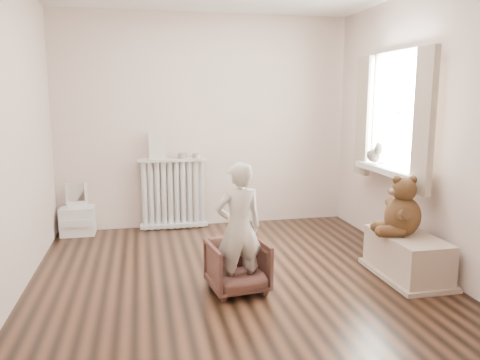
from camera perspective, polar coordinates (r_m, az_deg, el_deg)
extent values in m
cube|color=black|center=(4.35, -0.71, -11.53)|extent=(3.60, 3.60, 0.01)
cube|color=beige|center=(5.83, -4.24, 7.07)|extent=(3.60, 0.02, 2.60)
cube|color=beige|center=(2.33, 7.96, 2.49)|extent=(3.60, 0.02, 2.60)
cube|color=beige|center=(4.11, -26.30, 4.80)|extent=(0.02, 3.60, 2.60)
cube|color=beige|center=(4.75, 21.18, 5.74)|extent=(0.02, 3.60, 2.60)
cube|color=white|center=(4.98, 19.01, 7.77)|extent=(0.03, 0.90, 1.10)
cube|color=silver|center=(4.98, 17.74, 1.14)|extent=(0.22, 1.10, 0.06)
cube|color=#B5A58E|center=(4.44, 21.52, 6.63)|extent=(0.06, 0.26, 1.30)
cube|color=#B5A58E|center=(5.43, 14.86, 7.49)|extent=(0.06, 0.26, 1.30)
cube|color=silver|center=(5.79, -8.09, -2.12)|extent=(0.83, 0.16, 0.87)
cube|color=beige|center=(5.68, -10.06, 4.15)|extent=(0.19, 0.02, 0.32)
cylinder|color=#A59E8C|center=(5.71, -7.07, 2.96)|extent=(0.11, 0.11, 0.06)
cylinder|color=#A59E8C|center=(5.73, -5.36, 2.97)|extent=(0.10, 0.10, 0.06)
cube|color=silver|center=(5.82, -19.21, -3.68)|extent=(0.39, 0.28, 0.61)
imported|color=brown|center=(3.96, -0.30, -10.45)|extent=(0.52, 0.53, 0.43)
imported|color=beige|center=(3.80, -0.15, -5.86)|extent=(0.42, 0.31, 1.08)
cube|color=#C5B299|center=(4.52, 19.70, -8.62)|extent=(0.44, 0.82, 0.39)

